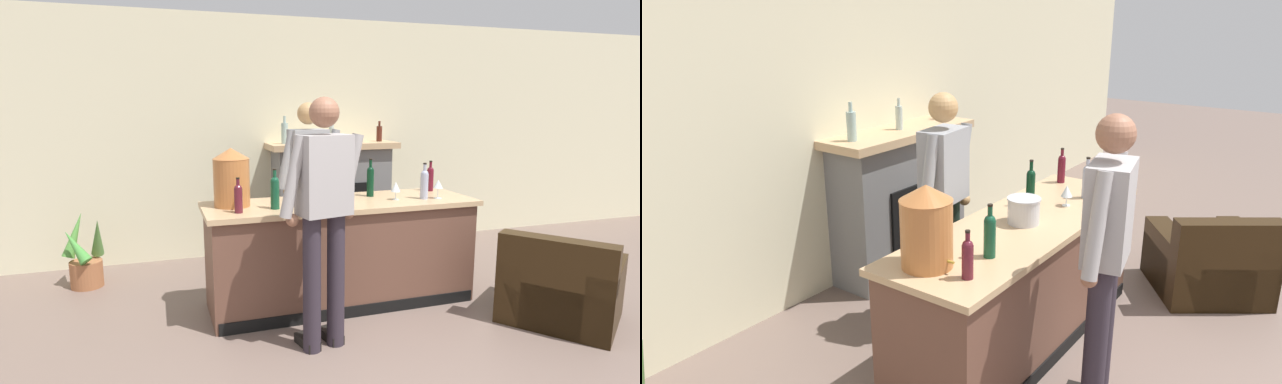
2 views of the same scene
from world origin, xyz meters
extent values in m
cube|color=beige|center=(0.00, 3.87, 1.38)|extent=(12.00, 0.07, 2.75)
cube|color=brown|center=(0.17, 2.08, 0.44)|extent=(2.31, 0.69, 0.88)
cube|color=tan|center=(0.17, 2.08, 0.90)|extent=(2.38, 0.76, 0.04)
cube|color=black|center=(0.17, 1.73, 0.05)|extent=(2.26, 0.01, 0.10)
cube|color=slate|center=(0.64, 3.62, 0.62)|extent=(1.37, 0.44, 1.24)
cube|color=black|center=(0.64, 3.39, 0.46)|extent=(0.75, 0.02, 0.80)
cube|color=tan|center=(0.64, 3.60, 1.28)|extent=(1.53, 0.52, 0.07)
cylinder|color=#9CB9B2|center=(0.06, 3.60, 1.43)|extent=(0.08, 0.08, 0.23)
cylinder|color=#9CB9B2|center=(0.06, 3.60, 1.59)|extent=(0.03, 0.03, 0.08)
cylinder|color=#A9BCB4|center=(0.62, 3.60, 1.42)|extent=(0.06, 0.06, 0.21)
cylinder|color=#A9BCB4|center=(0.62, 3.60, 1.55)|extent=(0.03, 0.03, 0.07)
cylinder|color=#4E2016|center=(1.24, 3.60, 1.41)|extent=(0.07, 0.07, 0.18)
cylinder|color=#4E2016|center=(1.24, 3.60, 1.53)|extent=(0.03, 0.03, 0.06)
cube|color=black|center=(1.79, 1.19, 0.19)|extent=(1.17, 1.17, 0.39)
cube|color=black|center=(1.53, 1.00, 0.38)|extent=(0.64, 0.79, 0.75)
cube|color=black|center=(1.98, 0.92, 0.26)|extent=(0.79, 0.64, 0.53)
cube|color=black|center=(1.60, 1.45, 0.26)|extent=(0.79, 0.64, 0.53)
cylinder|color=#2D252F|center=(-0.15, 1.34, 0.50)|extent=(0.13, 0.13, 1.00)
cylinder|color=#2D252F|center=(-0.34, 1.30, 0.50)|extent=(0.13, 0.13, 1.00)
cube|color=#A19C9C|center=(-0.25, 1.32, 1.28)|extent=(0.40, 0.29, 0.56)
cylinder|color=#A19C9C|center=(-0.02, 1.39, 1.28)|extent=(0.20, 0.08, 0.57)
sphere|color=#8E5C44|center=(-0.03, 1.41, 0.98)|extent=(0.09, 0.09, 0.09)
cylinder|color=#A19C9C|center=(-0.47, 1.29, 1.28)|extent=(0.20, 0.08, 0.57)
sphere|color=#8E5C44|center=(-0.48, 1.31, 0.98)|extent=(0.09, 0.09, 0.09)
sphere|color=#8E5C44|center=(-0.25, 1.32, 1.71)|extent=(0.21, 0.21, 0.21)
cylinder|color=#1B2C22|center=(-0.04, 2.66, 0.50)|extent=(0.13, 0.13, 1.00)
cube|color=black|center=(-0.04, 2.59, 0.04)|extent=(0.13, 0.25, 0.07)
cylinder|color=#1B2C22|center=(0.15, 2.69, 0.50)|extent=(0.13, 0.13, 1.00)
cube|color=black|center=(0.16, 2.62, 0.04)|extent=(0.13, 0.25, 0.07)
cube|color=#92959B|center=(0.06, 2.67, 1.26)|extent=(0.38, 0.26, 0.52)
cylinder|color=#92959B|center=(-0.17, 2.63, 1.24)|extent=(0.20, 0.08, 0.57)
sphere|color=tan|center=(-0.17, 2.61, 0.94)|extent=(0.09, 0.09, 0.09)
cylinder|color=#92959B|center=(0.29, 2.68, 1.24)|extent=(0.20, 0.08, 0.57)
sphere|color=tan|center=(0.29, 2.66, 0.94)|extent=(0.09, 0.09, 0.09)
sphere|color=tan|center=(0.06, 2.67, 1.67)|extent=(0.21, 0.21, 0.21)
cylinder|color=#B56C37|center=(-0.76, 2.17, 1.12)|extent=(0.30, 0.30, 0.40)
cone|color=#B56C37|center=(-0.76, 2.17, 1.37)|extent=(0.30, 0.30, 0.09)
cylinder|color=#B29333|center=(-0.76, 2.00, 1.00)|extent=(0.02, 0.04, 0.02)
cylinder|color=silver|center=(0.15, 2.07, 1.01)|extent=(0.22, 0.22, 0.17)
cylinder|color=silver|center=(0.15, 2.07, 1.10)|extent=(0.23, 0.23, 0.01)
cylinder|color=#13472E|center=(-0.45, 1.95, 1.04)|extent=(0.07, 0.07, 0.23)
sphere|color=#13472E|center=(-0.45, 1.95, 1.15)|extent=(0.07, 0.07, 0.07)
cylinder|color=#13472E|center=(-0.45, 1.95, 1.20)|extent=(0.03, 0.03, 0.09)
cylinder|color=black|center=(-0.45, 1.95, 1.25)|extent=(0.03, 0.03, 0.01)
cylinder|color=#A1A8C1|center=(0.91, 1.95, 1.04)|extent=(0.07, 0.07, 0.22)
sphere|color=#A1A8C1|center=(0.91, 1.95, 1.15)|extent=(0.07, 0.07, 0.07)
cylinder|color=#A1A8C1|center=(0.91, 1.95, 1.19)|extent=(0.03, 0.03, 0.09)
cylinder|color=black|center=(0.91, 1.95, 1.24)|extent=(0.03, 0.03, 0.01)
cylinder|color=#5B1221|center=(1.18, 2.30, 1.03)|extent=(0.06, 0.06, 0.20)
sphere|color=#5B1221|center=(1.18, 2.30, 1.13)|extent=(0.06, 0.06, 0.06)
cylinder|color=#5B1221|center=(1.18, 2.30, 1.17)|extent=(0.03, 0.03, 0.08)
cylinder|color=black|center=(1.18, 2.30, 1.22)|extent=(0.03, 0.03, 0.01)
cylinder|color=#561925|center=(-0.75, 1.90, 1.02)|extent=(0.07, 0.07, 0.19)
sphere|color=#561925|center=(-0.75, 1.90, 1.12)|extent=(0.06, 0.06, 0.06)
cylinder|color=#561925|center=(-0.75, 1.90, 1.16)|extent=(0.03, 0.03, 0.07)
cylinder|color=black|center=(-0.75, 1.90, 1.20)|extent=(0.03, 0.03, 0.01)
cylinder|color=black|center=(0.51, 2.22, 1.05)|extent=(0.07, 0.07, 0.24)
sphere|color=black|center=(0.51, 2.22, 1.17)|extent=(0.06, 0.06, 0.06)
cylinder|color=black|center=(0.51, 2.22, 1.22)|extent=(0.03, 0.03, 0.09)
cylinder|color=black|center=(0.51, 2.22, 1.27)|extent=(0.03, 0.03, 0.01)
cylinder|color=silver|center=(1.04, 1.93, 0.93)|extent=(0.07, 0.07, 0.01)
cylinder|color=silver|center=(1.04, 1.93, 0.98)|extent=(0.01, 0.01, 0.09)
cone|color=silver|center=(1.04, 1.93, 1.06)|extent=(0.08, 0.08, 0.08)
cylinder|color=silver|center=(0.65, 1.99, 0.93)|extent=(0.06, 0.06, 0.01)
cylinder|color=silver|center=(0.65, 1.99, 0.97)|extent=(0.01, 0.01, 0.07)
cone|color=silver|center=(0.65, 1.99, 1.04)|extent=(0.09, 0.09, 0.09)
camera|label=1|loc=(-1.35, -1.91, 1.77)|focal=28.00mm
camera|label=2|loc=(-3.04, 0.28, 2.32)|focal=32.00mm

